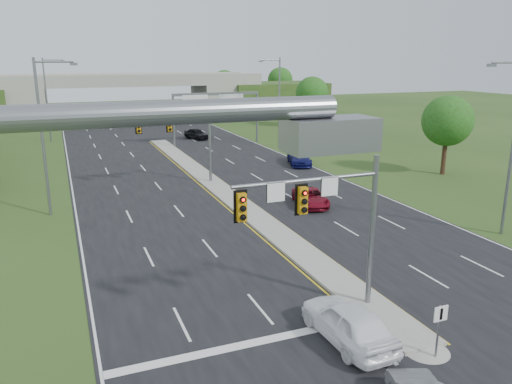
{
  "coord_description": "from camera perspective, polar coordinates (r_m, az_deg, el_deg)",
  "views": [
    {
      "loc": [
        -12.36,
        -17.35,
        10.95
      ],
      "look_at": [
        -1.48,
        10.1,
        3.0
      ],
      "focal_mm": 35.0,
      "sensor_mm": 36.0,
      "label": 1
    }
  ],
  "objects": [
    {
      "name": "lightpole_l_mid",
      "position": [
        37.67,
        -23.01,
        6.49
      ],
      "size": [
        2.85,
        0.25,
        11.0
      ],
      "color": "slate",
      "rests_on": "ground"
    },
    {
      "name": "tree_r_mid",
      "position": [
        82.07,
        6.42,
        11.17
      ],
      "size": [
        5.2,
        5.2,
        8.12
      ],
      "color": "#382316",
      "rests_on": "ground"
    },
    {
      "name": "lane_markings",
      "position": [
        48.97,
        -7.18,
        2.06
      ],
      "size": [
        23.72,
        160.0,
        0.01
      ],
      "color": "gold",
      "rests_on": "road"
    },
    {
      "name": "road",
      "position": [
        54.89,
        -8.18,
        3.42
      ],
      "size": [
        24.0,
        160.0,
        0.02
      ],
      "primitive_type": "cube",
      "color": "black",
      "rests_on": "ground"
    },
    {
      "name": "signal_mast_far",
      "position": [
        43.91,
        -8.16,
        6.77
      ],
      "size": [
        6.62,
        0.6,
        7.0
      ],
      "color": "slate",
      "rests_on": "ground"
    },
    {
      "name": "tree_r_near",
      "position": [
        51.08,
        21.04,
        7.59
      ],
      "size": [
        4.8,
        4.8,
        7.6
      ],
      "color": "#382316",
      "rests_on": "ground"
    },
    {
      "name": "tree_back_c",
      "position": [
        117.26,
        -3.62,
        12.38
      ],
      "size": [
        5.6,
        5.6,
        8.32
      ],
      "color": "#382316",
      "rests_on": "ground"
    },
    {
      "name": "overpass",
      "position": [
        98.41,
        -14.59,
        10.28
      ],
      "size": [
        80.0,
        14.0,
        8.1
      ],
      "color": "gray",
      "rests_on": "ground"
    },
    {
      "name": "median",
      "position": [
        43.57,
        -4.45,
        0.6
      ],
      "size": [
        2.0,
        54.0,
        0.16
      ],
      "primitive_type": "cube",
      "color": "gray",
      "rests_on": "road"
    },
    {
      "name": "car_far_a",
      "position": [
        38.33,
        6.26,
        -0.6
      ],
      "size": [
        3.14,
        4.98,
        1.28
      ],
      "primitive_type": "imported",
      "rotation": [
        0.0,
        0.0,
        -0.24
      ],
      "color": "maroon",
      "rests_on": "road"
    },
    {
      "name": "signal_mast_near",
      "position": [
        20.96,
        8.3,
        -2.37
      ],
      "size": [
        6.62,
        0.6,
        7.0
      ],
      "color": "slate",
      "rests_on": "ground"
    },
    {
      "name": "sign_gantry",
      "position": [
        65.37,
        -4.67,
        10.01
      ],
      "size": [
        11.58,
        0.44,
        6.67
      ],
      "color": "slate",
      "rests_on": "ground"
    },
    {
      "name": "lightpole_r_far",
      "position": [
        63.02,
        2.52,
        10.64
      ],
      "size": [
        2.85,
        0.25,
        11.0
      ],
      "color": "slate",
      "rests_on": "ground"
    },
    {
      "name": "keep_right_sign",
      "position": [
        20.16,
        20.23,
        -13.85
      ],
      "size": [
        0.6,
        0.13,
        2.2
      ],
      "color": "slate",
      "rests_on": "ground"
    },
    {
      "name": "car_far_c",
      "position": [
        70.35,
        -6.81,
        6.63
      ],
      "size": [
        3.08,
        4.63,
        1.46
      ],
      "primitive_type": "imported",
      "rotation": [
        0.0,
        0.0,
        0.34
      ],
      "color": "black",
      "rests_on": "road"
    },
    {
      "name": "car_white",
      "position": [
        20.72,
        10.49,
        -14.37
      ],
      "size": [
        2.13,
        4.95,
        1.66
      ],
      "primitive_type": "imported",
      "rotation": [
        0.0,
        0.0,
        3.18
      ],
      "color": "white",
      "rests_on": "road"
    },
    {
      "name": "median_nose",
      "position": [
        21.18,
        18.9,
        -16.64
      ],
      "size": [
        2.0,
        2.0,
        0.16
      ],
      "primitive_type": "cone",
      "color": "gray",
      "rests_on": "road"
    },
    {
      "name": "tree_back_d",
      "position": [
        122.32,
        2.78,
        12.65
      ],
      "size": [
        6.0,
        6.0,
        8.85
      ],
      "color": "#382316",
      "rests_on": "ground"
    },
    {
      "name": "ground",
      "position": [
        23.95,
        12.6,
        -12.53
      ],
      "size": [
        240.0,
        240.0,
        0.0
      ],
      "primitive_type": "plane",
      "color": "#274217",
      "rests_on": "ground"
    },
    {
      "name": "lightpole_l_far",
      "position": [
        72.52,
        -22.68,
        10.1
      ],
      "size": [
        2.85,
        0.25,
        11.0
      ],
      "color": "slate",
      "rests_on": "ground"
    },
    {
      "name": "lightpole_r_near",
      "position": [
        34.37,
        27.15,
        5.31
      ],
      "size": [
        2.85,
        0.25,
        11.0
      ],
      "color": "slate",
      "rests_on": "ground"
    },
    {
      "name": "car_far_b",
      "position": [
        53.05,
        4.95,
        3.96
      ],
      "size": [
        3.66,
        5.64,
        1.52
      ],
      "primitive_type": "imported",
      "rotation": [
        0.0,
        0.0,
        -0.32
      ],
      "color": "#0C0F49",
      "rests_on": "road"
    }
  ]
}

